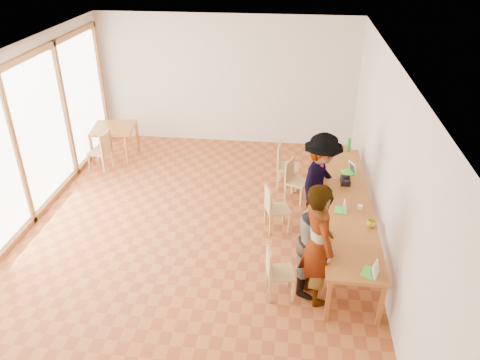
{
  "coord_description": "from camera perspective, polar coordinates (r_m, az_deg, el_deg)",
  "views": [
    {
      "loc": [
        1.55,
        -6.49,
        4.71
      ],
      "look_at": [
        0.78,
        0.01,
        1.1
      ],
      "focal_mm": 35.0,
      "sensor_mm": 36.0,
      "label": 1
    }
  ],
  "objects": [
    {
      "name": "chair_near",
      "position": [
        6.65,
        4.24,
        -10.53
      ],
      "size": [
        0.44,
        0.44,
        0.43
      ],
      "rotation": [
        0.0,
        0.0,
        0.2
      ],
      "color": "tan",
      "rests_on": "ground"
    },
    {
      "name": "ground",
      "position": [
        8.17,
        -5.5,
        -6.51
      ],
      "size": [
        8.0,
        8.0,
        0.0
      ],
      "primitive_type": "plane",
      "color": "#A75928",
      "rests_on": "ground"
    },
    {
      "name": "laptop_mid",
      "position": [
        7.48,
        12.36,
        -3.42
      ],
      "size": [
        0.21,
        0.23,
        0.18
      ],
      "rotation": [
        0.0,
        0.0,
        -0.16
      ],
      "color": "#4DDB33",
      "rests_on": "communal_table"
    },
    {
      "name": "person_mid",
      "position": [
        6.69,
        9.4,
        -7.38
      ],
      "size": [
        0.76,
        0.89,
        1.6
      ],
      "primitive_type": "imported",
      "rotation": [
        0.0,
        0.0,
        1.36
      ],
      "color": "gray",
      "rests_on": "ground"
    },
    {
      "name": "window_wall",
      "position": [
        8.53,
        -25.89,
        3.73
      ],
      "size": [
        0.1,
        8.0,
        3.0
      ],
      "primitive_type": "cube",
      "color": "white",
      "rests_on": "ground"
    },
    {
      "name": "laptop_far",
      "position": [
        8.65,
        13.28,
        1.19
      ],
      "size": [
        0.29,
        0.3,
        0.21
      ],
      "rotation": [
        0.0,
        0.0,
        0.42
      ],
      "color": "#4DDB33",
      "rests_on": "communal_table"
    },
    {
      "name": "green_bottle",
      "position": [
        9.43,
        13.14,
        4.16
      ],
      "size": [
        0.07,
        0.07,
        0.28
      ],
      "primitive_type": "cylinder",
      "color": "#16831D",
      "rests_on": "communal_table"
    },
    {
      "name": "chair_empty",
      "position": [
        8.93,
        6.5,
        0.52
      ],
      "size": [
        0.49,
        0.49,
        0.43
      ],
      "rotation": [
        0.0,
        0.0,
        -0.39
      ],
      "color": "tan",
      "rests_on": "ground"
    },
    {
      "name": "person_near",
      "position": [
        6.43,
        9.43,
        -7.72
      ],
      "size": [
        0.68,
        0.79,
        1.84
      ],
      "primitive_type": "imported",
      "rotation": [
        0.0,
        0.0,
        2.0
      ],
      "color": "gray",
      "rests_on": "ground"
    },
    {
      "name": "communal_table",
      "position": [
        7.83,
        12.74,
        -2.74
      ],
      "size": [
        0.8,
        4.0,
        0.75
      ],
      "color": "#A76225",
      "rests_on": "ground"
    },
    {
      "name": "chair_far",
      "position": [
        9.33,
        5.33,
        2.34
      ],
      "size": [
        0.46,
        0.46,
        0.49
      ],
      "rotation": [
        0.0,
        0.0,
        -0.08
      ],
      "color": "tan",
      "rests_on": "ground"
    },
    {
      "name": "wall_right",
      "position": [
        7.39,
        17.35,
        1.69
      ],
      "size": [
        0.1,
        8.0,
        3.0
      ],
      "primitive_type": "cube",
      "color": "beige",
      "rests_on": "ground"
    },
    {
      "name": "laptop_near",
      "position": [
        6.32,
        15.81,
        -10.64
      ],
      "size": [
        0.27,
        0.28,
        0.19
      ],
      "rotation": [
        0.0,
        0.0,
        -0.41
      ],
      "color": "#4DDB33",
      "rests_on": "communal_table"
    },
    {
      "name": "pink_phone",
      "position": [
        8.42,
        11.46,
        0.24
      ],
      "size": [
        0.05,
        0.1,
        0.01
      ],
      "primitive_type": "cube",
      "color": "#CB4865",
      "rests_on": "communal_table"
    },
    {
      "name": "wall_back",
      "position": [
        11.08,
        -1.63,
        12.0
      ],
      "size": [
        6.0,
        0.1,
        3.0
      ],
      "primitive_type": "cube",
      "color": "beige",
      "rests_on": "ground"
    },
    {
      "name": "yellow_mug",
      "position": [
        7.22,
        15.73,
        -5.13
      ],
      "size": [
        0.14,
        0.14,
        0.11
      ],
      "primitive_type": "imported",
      "rotation": [
        0.0,
        0.0,
        -0.06
      ],
      "color": "gold",
      "rests_on": "communal_table"
    },
    {
      "name": "condiment_cup",
      "position": [
        7.63,
        14.44,
        -3.19
      ],
      "size": [
        0.08,
        0.08,
        0.06
      ],
      "primitive_type": "cylinder",
      "color": "white",
      "rests_on": "communal_table"
    },
    {
      "name": "person_far",
      "position": [
        7.98,
        9.79,
        -0.29
      ],
      "size": [
        1.03,
        1.3,
        1.75
      ],
      "primitive_type": "imported",
      "rotation": [
        0.0,
        0.0,
        1.19
      ],
      "color": "gray",
      "rests_on": "ground"
    },
    {
      "name": "black_pouch",
      "position": [
        8.29,
        12.71,
        -0.09
      ],
      "size": [
        0.16,
        0.26,
        0.09
      ],
      "primitive_type": "cube",
      "color": "black",
      "rests_on": "communal_table"
    },
    {
      "name": "ceiling",
      "position": [
        6.89,
        -6.7,
        14.46
      ],
      "size": [
        6.0,
        8.0,
        0.04
      ],
      "primitive_type": "cube",
      "color": "white",
      "rests_on": "wall_back"
    },
    {
      "name": "chair_mid",
      "position": [
        7.98,
        4.03,
        -2.94
      ],
      "size": [
        0.49,
        0.49,
        0.45
      ],
      "rotation": [
        0.0,
        0.0,
        0.32
      ],
      "color": "tan",
      "rests_on": "ground"
    },
    {
      "name": "chair_spare",
      "position": [
        10.37,
        -16.4,
        3.84
      ],
      "size": [
        0.47,
        0.47,
        0.46
      ],
      "rotation": [
        0.0,
        0.0,
        2.96
      ],
      "color": "tan",
      "rests_on": "ground"
    },
    {
      "name": "side_table",
      "position": [
        10.8,
        -15.15,
        5.85
      ],
      "size": [
        0.9,
        0.9,
        0.75
      ],
      "rotation": [
        0.0,
        0.0,
        0.15
      ],
      "color": "#A76225",
      "rests_on": "ground"
    },
    {
      "name": "clear_glass",
      "position": [
        8.3,
        12.92,
        -0.08
      ],
      "size": [
        0.07,
        0.07,
        0.09
      ],
      "primitive_type": "cylinder",
      "color": "silver",
      "rests_on": "communal_table"
    }
  ]
}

